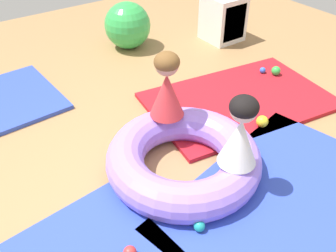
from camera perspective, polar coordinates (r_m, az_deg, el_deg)
name	(u,v)px	position (r m, az deg, el deg)	size (l,w,h in m)	color
ground_plane	(171,182)	(2.79, 0.51, -8.60)	(8.00, 8.00, 0.00)	#9E7549
gym_mat_near_right	(239,100)	(3.69, 10.89, 3.89)	(1.74, 1.11, 0.04)	#B21923
gym_mat_far_right	(276,196)	(2.78, 16.33, -10.25)	(1.78, 1.03, 0.04)	#2D47B7
inflatable_cushion	(183,158)	(2.77, 2.39, -4.98)	(1.15, 1.15, 0.28)	#9975EA
child_in_white	(240,132)	(2.42, 11.09, -0.89)	(0.34, 0.34, 0.52)	white
child_in_red	(167,86)	(2.83, -0.18, 6.23)	(0.34, 0.34, 0.54)	red
play_ball_red	(211,194)	(2.60, 6.57, -10.40)	(0.10, 0.10, 0.10)	red
play_ball_blue	(263,70)	(4.17, 14.36, 8.32)	(0.06, 0.06, 0.06)	blue
play_ball_yellow	(262,121)	(3.32, 14.30, 0.69)	(0.10, 0.10, 0.10)	yellow
play_ball_teal	(199,226)	(2.43, 4.84, -15.08)	(0.07, 0.07, 0.07)	teal
play_ball_green	(276,71)	(4.16, 16.27, 8.17)	(0.10, 0.10, 0.10)	green
play_ball_red_second	(130,252)	(2.32, -5.89, -18.79)	(0.08, 0.08, 0.08)	red
exercise_ball_large	(128,25)	(4.66, -6.24, 15.14)	(0.56, 0.56, 0.56)	green
storage_cube	(224,18)	(4.89, 8.66, 16.04)	(0.44, 0.44, 0.56)	silver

